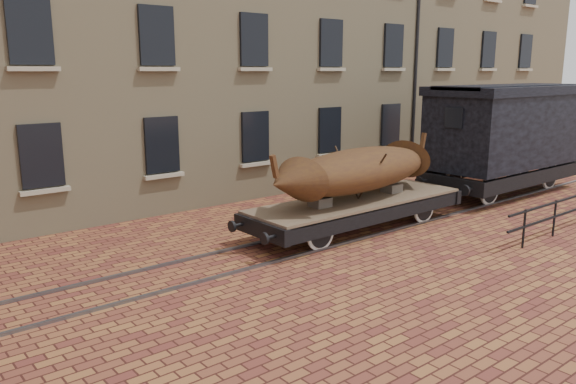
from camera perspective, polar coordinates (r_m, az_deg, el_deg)
ground at (r=15.38m, az=4.63°, el=-4.45°), size 90.00×90.00×0.00m
warehouse_cream at (r=24.61m, az=-6.77°, el=18.21°), size 40.00×10.19×14.00m
rail_track at (r=15.37m, az=4.63°, el=-4.34°), size 30.00×1.52×0.06m
flatcar_wagon at (r=15.83m, az=7.08°, el=-1.34°), size 7.60×2.06×1.15m
iron_boat at (r=15.64m, az=7.24°, el=2.28°), size 6.75×2.49×1.61m
goods_van at (r=21.65m, az=21.39°, el=6.23°), size 7.57×2.76×3.92m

